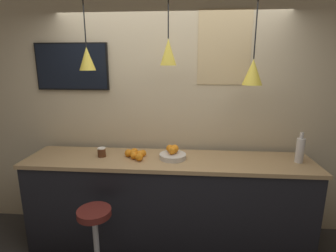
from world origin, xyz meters
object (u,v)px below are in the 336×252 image
(bar_stool, at_px, (96,238))
(juice_bottle, at_px, (300,150))
(spread_jar, at_px, (102,152))
(mounted_tv, at_px, (72,67))
(fruit_bowl, at_px, (173,154))

(bar_stool, distance_m, juice_bottle, 2.13)
(bar_stool, bearing_deg, juice_bottle, 16.26)
(juice_bottle, height_order, spread_jar, juice_bottle)
(bar_stool, height_order, mounted_tv, mounted_tv)
(bar_stool, height_order, juice_bottle, juice_bottle)
(spread_jar, xyz_separation_m, mounted_tv, (-0.41, 0.36, 0.88))
(fruit_bowl, relative_size, spread_jar, 2.82)
(bar_stool, xyz_separation_m, fruit_bowl, (0.66, 0.57, 0.63))
(bar_stool, bearing_deg, mounted_tv, 118.81)
(mounted_tv, bearing_deg, bar_stool, -61.19)
(fruit_bowl, xyz_separation_m, juice_bottle, (1.27, -0.01, 0.08))
(mounted_tv, bearing_deg, juice_bottle, -8.47)
(juice_bottle, bearing_deg, bar_stool, -163.74)
(fruit_bowl, bearing_deg, spread_jar, -179.33)
(spread_jar, bearing_deg, mounted_tv, 138.64)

